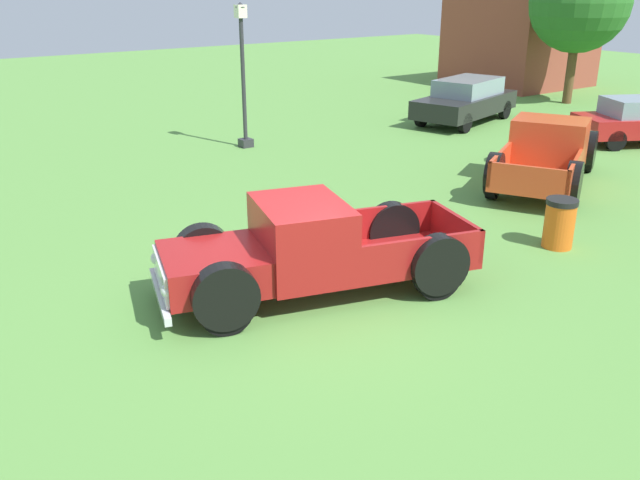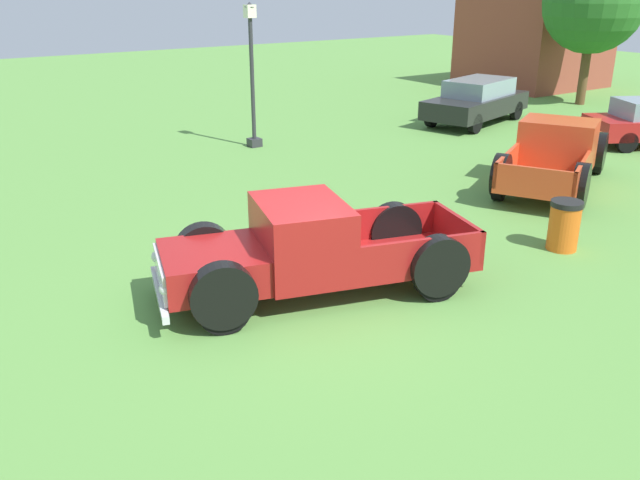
# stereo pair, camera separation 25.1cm
# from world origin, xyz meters

# --- Properties ---
(ground_plane) EXTENTS (80.00, 80.00, 0.00)m
(ground_plane) POSITION_xyz_m (0.00, 0.00, 0.00)
(ground_plane) COLOR #5B9342
(pickup_truck_foreground) EXTENTS (3.16, 5.38, 1.55)m
(pickup_truck_foreground) POSITION_xyz_m (-0.28, -0.14, 0.74)
(pickup_truck_foreground) COLOR maroon
(pickup_truck_foreground) RESTS_ON ground_plane
(pickup_truck_behind_right) EXTENTS (4.04, 5.41, 1.58)m
(pickup_truck_behind_right) POSITION_xyz_m (-2.10, 8.61, 0.75)
(pickup_truck_behind_right) COLOR #D14723
(pickup_truck_behind_right) RESTS_ON ground_plane
(sedan_distant_a) EXTENTS (3.03, 4.89, 1.52)m
(sedan_distant_a) POSITION_xyz_m (-8.45, 12.49, 0.80)
(sedan_distant_a) COLOR black
(sedan_distant_a) RESTS_ON ground_plane
(lamp_post_near) EXTENTS (0.36, 0.36, 4.17)m
(lamp_post_near) POSITION_xyz_m (-9.70, 4.26, 2.18)
(lamp_post_near) COLOR #2D2D33
(lamp_post_near) RESTS_ON ground_plane
(trash_can) EXTENTS (0.59, 0.59, 0.95)m
(trash_can) POSITION_xyz_m (0.86, 5.02, 0.48)
(trash_can) COLOR orange
(trash_can) RESTS_ON ground_plane
(oak_tree_east) EXTENTS (3.89, 3.89, 5.88)m
(oak_tree_east) POSITION_xyz_m (-8.74, 18.87, 3.92)
(oak_tree_east) COLOR brown
(oak_tree_east) RESTS_ON ground_plane
(brick_pavilion) EXTENTS (5.15, 5.49, 4.00)m
(brick_pavilion) POSITION_xyz_m (-13.39, 21.37, 2.00)
(brick_pavilion) COLOR brown
(brick_pavilion) RESTS_ON ground_plane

